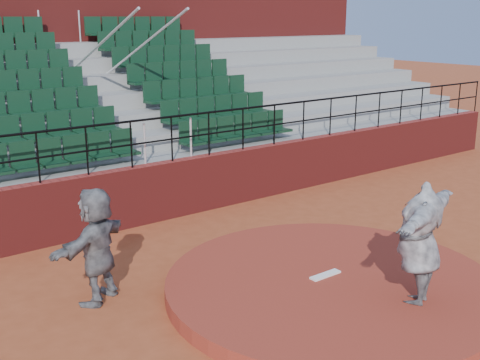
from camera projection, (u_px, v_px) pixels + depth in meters
name	position (u px, v px, depth m)	size (l,w,h in m)	color
ground	(331.00, 293.00, 9.99)	(90.00, 90.00, 0.00)	#9B4423
pitchers_mound	(331.00, 286.00, 9.96)	(5.50, 5.50, 0.25)	maroon
pitching_rubber	(325.00, 275.00, 10.03)	(0.60, 0.15, 0.03)	white
boundary_wall	(173.00, 189.00, 13.65)	(24.00, 0.30, 1.30)	maroon
wall_railing	(171.00, 129.00, 13.29)	(24.04, 0.05, 1.03)	black
seating_deck	(102.00, 131.00, 16.23)	(24.00, 5.97, 4.63)	gray
press_box_facade	(43.00, 46.00, 18.71)	(24.00, 3.00, 7.10)	maroon
pitcher	(419.00, 243.00, 8.89)	(2.33, 0.63, 1.90)	black
fielder	(97.00, 245.00, 9.50)	(1.75, 0.56, 1.89)	black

